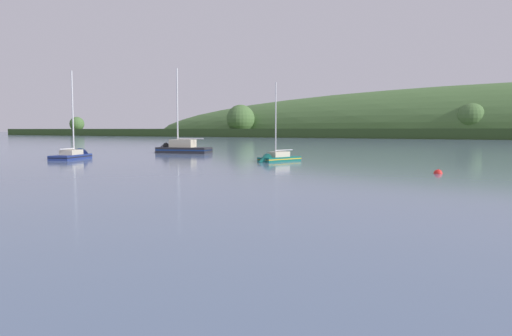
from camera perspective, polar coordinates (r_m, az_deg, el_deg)
sailboat_near_mooring at (r=55.48m, az=2.28°, el=0.98°), size 3.37×6.29×9.85m
sailboat_midwater_white at (r=76.51m, az=-9.19°, el=2.02°), size 9.80×5.36×14.49m
sailboat_outer_reach at (r=64.73m, az=-20.55°, el=1.22°), size 5.03×7.30×12.03m
mooring_buoy_foreground at (r=43.14m, az=20.64°, el=-0.62°), size 0.71×0.71×0.79m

